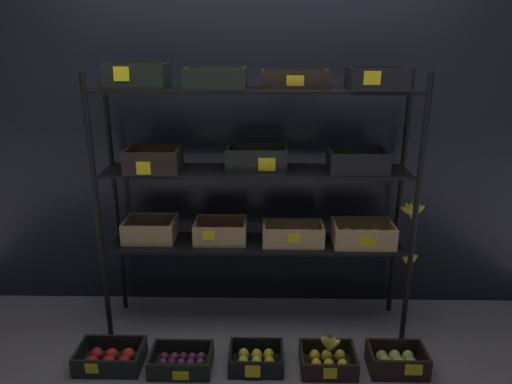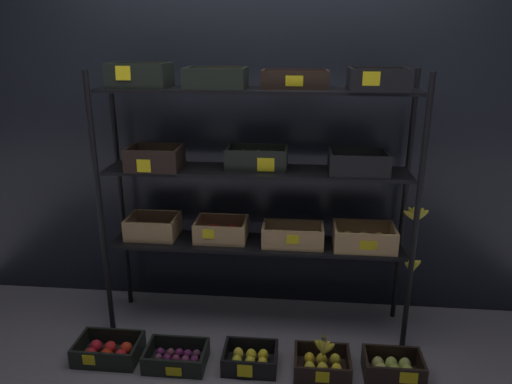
{
  "view_description": "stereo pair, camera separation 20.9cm",
  "coord_description": "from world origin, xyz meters",
  "px_view_note": "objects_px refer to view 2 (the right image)",
  "views": [
    {
      "loc": [
        0.05,
        -2.69,
        1.79
      ],
      "look_at": [
        0.0,
        0.0,
        0.91
      ],
      "focal_mm": 32.91,
      "sensor_mm": 36.0,
      "label": 1
    },
    {
      "loc": [
        0.26,
        -2.68,
        1.79
      ],
      "look_at": [
        0.0,
        0.0,
        0.91
      ],
      "focal_mm": 32.91,
      "sensor_mm": 36.0,
      "label": 2
    }
  ],
  "objects_px": {
    "crate_ground_lemon": "(250,359)",
    "banana_bunch_loose": "(324,347)",
    "crate_ground_apple_red": "(109,351)",
    "crate_ground_right_lemon": "(322,365)",
    "crate_ground_plum": "(176,358)",
    "crate_ground_pear": "(393,368)",
    "display_rack": "(259,169)"
  },
  "relations": [
    {
      "from": "banana_bunch_loose",
      "to": "crate_ground_lemon",
      "type": "bearing_deg",
      "value": 178.52
    },
    {
      "from": "crate_ground_pear",
      "to": "banana_bunch_loose",
      "type": "distance_m",
      "value": 0.4
    },
    {
      "from": "crate_ground_pear",
      "to": "crate_ground_lemon",
      "type": "bearing_deg",
      "value": 179.09
    },
    {
      "from": "crate_ground_lemon",
      "to": "crate_ground_right_lemon",
      "type": "relative_size",
      "value": 0.98
    },
    {
      "from": "crate_ground_plum",
      "to": "crate_ground_lemon",
      "type": "distance_m",
      "value": 0.43
    },
    {
      "from": "display_rack",
      "to": "banana_bunch_loose",
      "type": "distance_m",
      "value": 1.07
    },
    {
      "from": "crate_ground_plum",
      "to": "banana_bunch_loose",
      "type": "xyz_separation_m",
      "value": [
        0.84,
        0.01,
        0.13
      ]
    },
    {
      "from": "display_rack",
      "to": "crate_ground_pear",
      "type": "height_order",
      "value": "display_rack"
    },
    {
      "from": "crate_ground_plum",
      "to": "crate_ground_pear",
      "type": "distance_m",
      "value": 1.22
    },
    {
      "from": "crate_ground_lemon",
      "to": "crate_ground_pear",
      "type": "distance_m",
      "value": 0.8
    },
    {
      "from": "crate_ground_apple_red",
      "to": "crate_ground_right_lemon",
      "type": "bearing_deg",
      "value": -0.08
    },
    {
      "from": "crate_ground_pear",
      "to": "crate_ground_plum",
      "type": "bearing_deg",
      "value": -179.52
    },
    {
      "from": "crate_ground_lemon",
      "to": "crate_ground_right_lemon",
      "type": "distance_m",
      "value": 0.41
    },
    {
      "from": "crate_ground_pear",
      "to": "display_rack",
      "type": "bearing_deg",
      "value": 149.94
    },
    {
      "from": "display_rack",
      "to": "crate_ground_pear",
      "type": "distance_m",
      "value": 1.35
    },
    {
      "from": "crate_ground_right_lemon",
      "to": "banana_bunch_loose",
      "type": "bearing_deg",
      "value": -45.31
    },
    {
      "from": "crate_ground_right_lemon",
      "to": "crate_ground_pear",
      "type": "height_order",
      "value": "crate_ground_pear"
    },
    {
      "from": "display_rack",
      "to": "crate_ground_apple_red",
      "type": "xyz_separation_m",
      "value": [
        -0.85,
        -0.45,
        -1.01
      ]
    },
    {
      "from": "crate_ground_apple_red",
      "to": "crate_ground_plum",
      "type": "distance_m",
      "value": 0.41
    },
    {
      "from": "crate_ground_apple_red",
      "to": "crate_ground_lemon",
      "type": "distance_m",
      "value": 0.84
    },
    {
      "from": "display_rack",
      "to": "banana_bunch_loose",
      "type": "relative_size",
      "value": 14.97
    },
    {
      "from": "crate_ground_lemon",
      "to": "crate_ground_apple_red",
      "type": "bearing_deg",
      "value": -179.64
    },
    {
      "from": "crate_ground_apple_red",
      "to": "banana_bunch_loose",
      "type": "relative_size",
      "value": 2.82
    },
    {
      "from": "crate_ground_apple_red",
      "to": "banana_bunch_loose",
      "type": "distance_m",
      "value": 1.26
    },
    {
      "from": "display_rack",
      "to": "crate_ground_pear",
      "type": "relative_size",
      "value": 6.13
    },
    {
      "from": "crate_ground_plum",
      "to": "crate_ground_lemon",
      "type": "bearing_deg",
      "value": 3.07
    },
    {
      "from": "crate_ground_lemon",
      "to": "banana_bunch_loose",
      "type": "distance_m",
      "value": 0.43
    },
    {
      "from": "crate_ground_pear",
      "to": "crate_ground_right_lemon",
      "type": "bearing_deg",
      "value": 179.18
    },
    {
      "from": "crate_ground_apple_red",
      "to": "crate_ground_pear",
      "type": "height_order",
      "value": "crate_ground_pear"
    },
    {
      "from": "crate_ground_right_lemon",
      "to": "banana_bunch_loose",
      "type": "height_order",
      "value": "banana_bunch_loose"
    },
    {
      "from": "crate_ground_lemon",
      "to": "banana_bunch_loose",
      "type": "height_order",
      "value": "banana_bunch_loose"
    },
    {
      "from": "crate_ground_plum",
      "to": "display_rack",
      "type": "bearing_deg",
      "value": 46.86
    }
  ]
}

